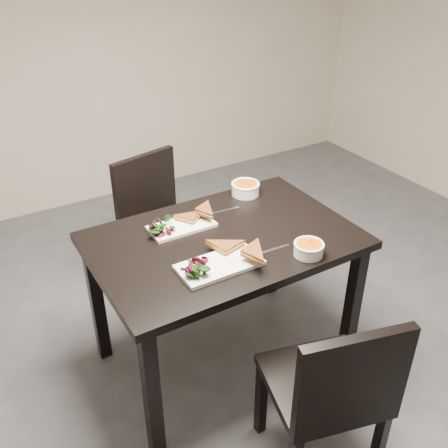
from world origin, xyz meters
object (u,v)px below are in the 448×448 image
plate_near (220,265)px  plate_far (182,226)px  soup_bowl_far (245,188)px  table (224,255)px  chair_near (332,390)px  chair_far (158,218)px  soup_bowl_near (309,248)px

plate_near → plate_far: (0.01, 0.36, -0.00)m
plate_near → soup_bowl_far: size_ratio=2.35×
table → plate_near: bearing=-125.3°
chair_near → soup_bowl_far: chair_near is taller
chair_near → plate_near: size_ratio=2.39×
plate_near → chair_far: bearing=82.4°
chair_near → plate_far: (-0.15, 0.94, 0.27)m
table → soup_bowl_near: soup_bowl_near is taller
chair_near → soup_bowl_near: bearing=78.3°
plate_far → soup_bowl_near: bearing=-52.6°
chair_far → plate_near: size_ratio=2.39×
soup_bowl_far → chair_far: bearing=126.5°
chair_near → soup_bowl_near: 0.59m
table → plate_far: size_ratio=3.89×
plate_near → plate_far: 0.36m
table → soup_bowl_far: (0.32, 0.31, 0.14)m
chair_far → soup_bowl_near: chair_far is taller
soup_bowl_near → soup_bowl_far: (0.07, 0.62, 0.00)m
table → chair_near: (0.02, -0.77, -0.17)m
chair_near → soup_bowl_near: chair_near is taller
chair_far → plate_far: bearing=-114.6°
plate_far → table: bearing=-53.4°
soup_bowl_near → plate_far: (-0.37, 0.48, -0.03)m
plate_near → soup_bowl_near: bearing=-17.6°
soup_bowl_far → table: bearing=-135.6°
table → chair_far: bearing=90.7°
chair_far → soup_bowl_near: bearing=-89.5°
table → soup_bowl_far: soup_bowl_far is taller
soup_bowl_near → plate_far: soup_bowl_near is taller
chair_far → plate_near: bearing=-110.4°
plate_near → soup_bowl_far: (0.45, 0.50, 0.03)m
chair_far → plate_far: 0.65m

